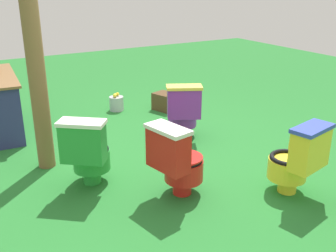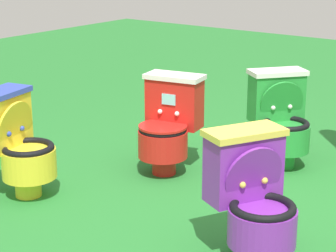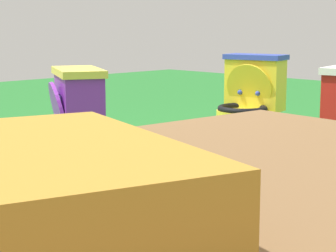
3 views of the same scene
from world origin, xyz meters
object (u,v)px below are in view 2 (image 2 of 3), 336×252
(toilet_green, at_px, (281,118))
(toilet_yellow, at_px, (17,143))
(toilet_purple, at_px, (253,197))
(toilet_red, at_px, (168,124))

(toilet_green, xyz_separation_m, toilet_yellow, (-1.15, -1.63, 0.00))
(toilet_green, bearing_deg, toilet_yellow, 3.34)
(toilet_yellow, bearing_deg, toilet_purple, 83.01)
(toilet_purple, relative_size, toilet_yellow, 1.00)
(toilet_green, relative_size, toilet_purple, 1.00)
(toilet_red, distance_m, toilet_green, 0.88)
(toilet_red, distance_m, toilet_yellow, 1.13)
(toilet_red, relative_size, toilet_purple, 1.00)
(toilet_green, distance_m, toilet_yellow, 2.00)
(toilet_purple, bearing_deg, toilet_red, -97.50)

